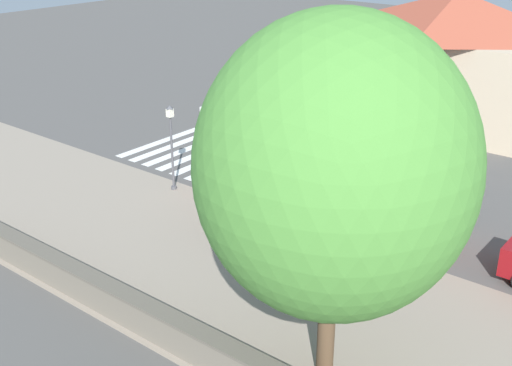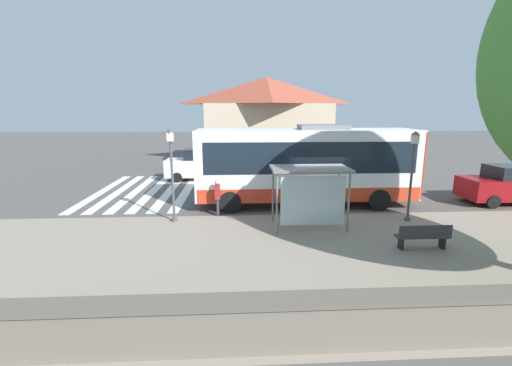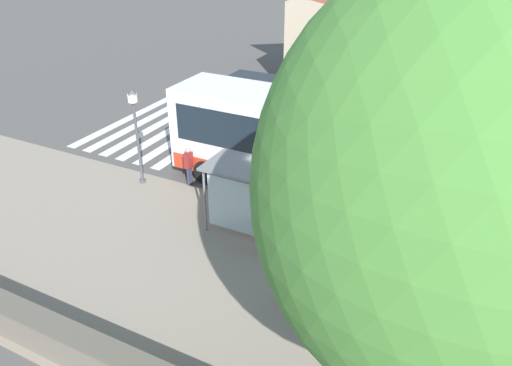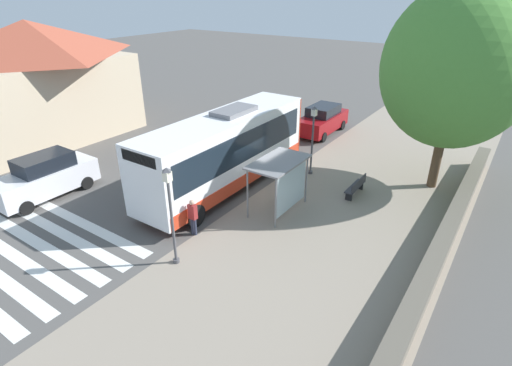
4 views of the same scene
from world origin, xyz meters
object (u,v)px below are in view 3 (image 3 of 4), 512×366
at_px(pedestrian, 189,163).
at_px(parked_car_far_lane, 252,96).
at_px(bus, 306,143).
at_px(street_lamp_near, 136,129).
at_px(shade_tree, 471,189).
at_px(street_lamp_far, 391,195).
at_px(bench, 319,292).
at_px(bus_shelter, 249,180).

distance_m(pedestrian, parked_car_far_lane, 8.18).
distance_m(bus, street_lamp_near, 6.35).
distance_m(pedestrian, shade_tree, 13.17).
xyz_separation_m(pedestrian, parked_car_far_lane, (8.05, 1.43, 0.07)).
xyz_separation_m(street_lamp_far, parked_car_far_lane, (9.24, 9.36, -1.23)).
bearing_deg(bench, street_lamp_near, 68.65).
relative_size(bus, parked_car_far_lane, 2.21).
xyz_separation_m(bus_shelter, parked_car_far_lane, (9.95, 5.07, -1.00)).
xyz_separation_m(bus_shelter, street_lamp_far, (0.72, -4.30, 0.23)).
height_order(street_lamp_far, parked_car_far_lane, street_lamp_far).
relative_size(street_lamp_near, parked_car_far_lane, 0.82).
relative_size(bus_shelter, street_lamp_near, 0.78).
height_order(bench, parked_car_far_lane, parked_car_far_lane).
xyz_separation_m(street_lamp_near, shade_tree, (-6.21, -11.81, 3.58)).
bearing_deg(bus_shelter, street_lamp_near, 77.70).
height_order(bus_shelter, shade_tree, shade_tree).
bearing_deg(bus_shelter, parked_car_far_lane, 26.99).
xyz_separation_m(bench, shade_tree, (-2.81, -3.10, 5.38)).
xyz_separation_m(street_lamp_near, street_lamp_far, (-0.46, -9.69, -0.05)).
bearing_deg(bench, pedestrian, 59.31).
bearing_deg(street_lamp_far, parked_car_far_lane, 45.40).
relative_size(bus, street_lamp_near, 2.70).
bearing_deg(bus, shade_tree, -145.26).
relative_size(street_lamp_near, shade_tree, 0.40).
relative_size(bus, pedestrian, 6.48).
xyz_separation_m(bus, bus_shelter, (-3.47, 0.52, 0.00)).
bearing_deg(parked_car_far_lane, bus_shelter, -153.01).
distance_m(street_lamp_far, shade_tree, 7.13).
relative_size(pedestrian, parked_car_far_lane, 0.34).
distance_m(street_lamp_far, parked_car_far_lane, 13.21).
bearing_deg(shade_tree, bench, 47.82).
relative_size(bus_shelter, pedestrian, 1.86).
bearing_deg(bus, street_lamp_far, -126.10).
distance_m(bus_shelter, shade_tree, 9.03).
height_order(bus_shelter, parked_car_far_lane, bus_shelter).
height_order(pedestrian, street_lamp_far, street_lamp_far).
bearing_deg(bus, street_lamp_near, 111.23).
xyz_separation_m(bench, parked_car_far_lane, (12.18, 8.39, 0.51)).
bearing_deg(street_lamp_near, bench, -111.35).
distance_m(street_lamp_near, parked_car_far_lane, 8.88).
distance_m(pedestrian, street_lamp_near, 2.33).
bearing_deg(shade_tree, pedestrian, 55.40).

